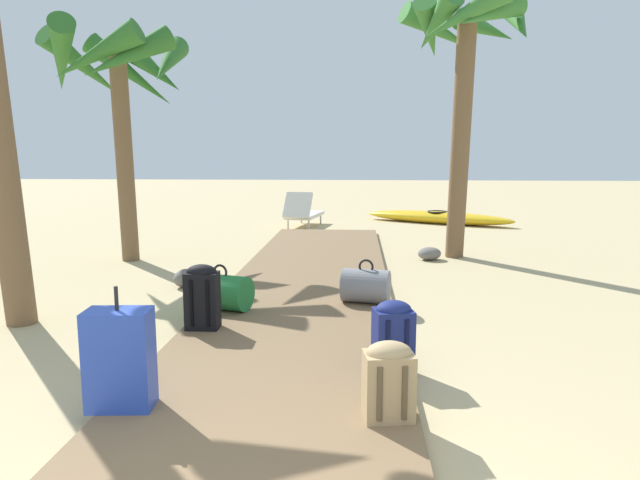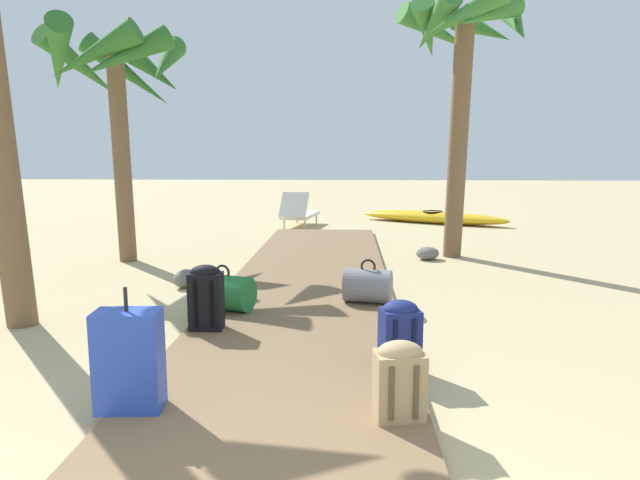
% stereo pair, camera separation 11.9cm
% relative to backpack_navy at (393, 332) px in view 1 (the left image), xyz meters
% --- Properties ---
extents(ground_plane, '(60.00, 60.00, 0.00)m').
position_rel_backpack_navy_xyz_m(ground_plane, '(-0.88, 1.63, -0.35)').
color(ground_plane, tan).
extents(boardwalk, '(1.99, 9.97, 0.08)m').
position_rel_backpack_navy_xyz_m(boardwalk, '(-0.88, 2.63, -0.31)').
color(boardwalk, brown).
rests_on(boardwalk, ground).
extents(backpack_navy, '(0.33, 0.29, 0.50)m').
position_rel_backpack_navy_xyz_m(backpack_navy, '(0.00, 0.00, 0.00)').
color(backpack_navy, navy).
rests_on(backpack_navy, boardwalk).
extents(backpack_tan, '(0.32, 0.26, 0.48)m').
position_rel_backpack_navy_xyz_m(backpack_tan, '(-0.08, -0.86, -0.01)').
color(backpack_tan, tan).
rests_on(backpack_tan, boardwalk).
extents(duffel_bag_grey, '(0.56, 0.45, 0.47)m').
position_rel_backpack_navy_xyz_m(duffel_bag_grey, '(-0.18, 1.80, -0.08)').
color(duffel_bag_grey, slate).
rests_on(duffel_bag_grey, boardwalk).
extents(backpack_black, '(0.30, 0.22, 0.60)m').
position_rel_backpack_navy_xyz_m(backpack_black, '(-1.68, 0.80, 0.05)').
color(backpack_black, black).
rests_on(backpack_black, boardwalk).
extents(suitcase_blue, '(0.42, 0.27, 0.78)m').
position_rel_backpack_navy_xyz_m(suitcase_blue, '(-1.75, -0.82, 0.05)').
color(suitcase_blue, '#2847B7').
rests_on(suitcase_blue, boardwalk).
extents(duffel_bag_green, '(0.68, 0.53, 0.47)m').
position_rel_backpack_navy_xyz_m(duffel_bag_green, '(-1.67, 1.45, -0.08)').
color(duffel_bag_green, '#237538').
rests_on(duffel_bag_green, boardwalk).
extents(palm_tree_far_right, '(2.02, 2.00, 4.10)m').
position_rel_backpack_navy_xyz_m(palm_tree_far_right, '(1.34, 4.81, 2.86)').
color(palm_tree_far_right, brown).
rests_on(palm_tree_far_right, ground).
extents(palm_tree_far_left, '(2.24, 2.23, 3.57)m').
position_rel_backpack_navy_xyz_m(palm_tree_far_left, '(-3.87, 4.36, 2.45)').
color(palm_tree_far_left, brown).
rests_on(palm_tree_far_left, ground).
extents(lounge_chair, '(0.85, 1.59, 0.82)m').
position_rel_backpack_navy_xyz_m(lounge_chair, '(-1.51, 8.60, -0.02)').
color(lounge_chair, white).
rests_on(lounge_chair, ground).
extents(kayak, '(3.55, 2.26, 0.30)m').
position_rel_backpack_navy_xyz_m(kayak, '(1.65, 9.49, -0.20)').
color(kayak, gold).
rests_on(kayak, ground).
extents(rock_left_mid, '(0.36, 0.41, 0.23)m').
position_rel_backpack_navy_xyz_m(rock_left_mid, '(-2.43, 2.70, -0.23)').
color(rock_left_mid, slate).
rests_on(rock_left_mid, ground).
extents(rock_left_near, '(0.35, 0.42, 0.26)m').
position_rel_backpack_navy_xyz_m(rock_left_near, '(-2.22, 0.18, -0.22)').
color(rock_left_near, '#5B5651').
rests_on(rock_left_near, ground).
extents(rock_right_near, '(0.49, 0.46, 0.20)m').
position_rel_backpack_navy_xyz_m(rock_right_near, '(0.87, 4.73, -0.24)').
color(rock_right_near, slate).
rests_on(rock_right_near, ground).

